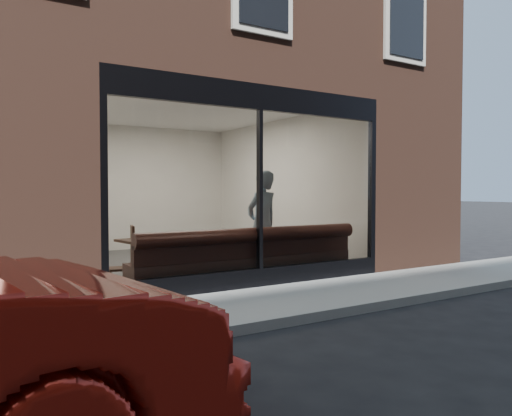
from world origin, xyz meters
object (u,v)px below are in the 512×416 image
cafe_table_left (141,241)px  cafe_table_right (302,232)px  person (262,224)px  banquette (247,269)px  cafe_chair_left (121,269)px

cafe_table_left → cafe_table_right: bearing=-0.1°
person → banquette: bearing=17.1°
cafe_table_right → cafe_chair_left: size_ratio=1.42×
cafe_table_left → cafe_table_right: (3.21, -0.00, 0.00)m
banquette → cafe_table_right: cafe_table_right is taller
banquette → cafe_table_right: (1.61, 0.61, 0.52)m
banquette → cafe_table_left: cafe_table_left is taller
cafe_chair_left → person: bearing=174.1°
cafe_table_left → cafe_chair_left: size_ratio=1.62×
person → cafe_table_left: bearing=-22.8°
banquette → cafe_table_right: size_ratio=7.38×
banquette → cafe_chair_left: banquette is taller
banquette → cafe_table_right: 1.80m
cafe_table_left → cafe_chair_left: bearing=109.3°
person → cafe_chair_left: 2.51m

